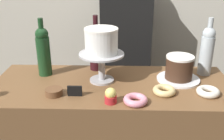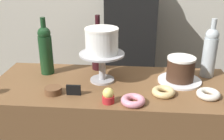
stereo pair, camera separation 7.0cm
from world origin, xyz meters
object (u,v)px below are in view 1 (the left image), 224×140
donut_pink (135,100)px  donut_glazed (164,91)px  cookie_stack (54,92)px  price_sign_chalkboard (75,91)px  white_layer_cake (101,41)px  wine_bottle_green (43,50)px  wine_bottle_clear (207,50)px  barista_figure (125,63)px  cupcake_lemon (112,96)px  chocolate_round_cake (179,67)px  wine_bottle_dark_red (96,46)px  cake_stand_pedestal (102,62)px  donut_sugar (208,92)px

donut_pink → donut_glazed: size_ratio=1.00×
cookie_stack → price_sign_chalkboard: bearing=-3.1°
donut_glazed → white_layer_cake: bearing=156.3°
wine_bottle_green → white_layer_cake: bearing=-13.8°
wine_bottle_clear → barista_figure: barista_figure is taller
cupcake_lemon → chocolate_round_cake: bearing=36.6°
wine_bottle_dark_red → donut_pink: wine_bottle_dark_red is taller
chocolate_round_cake → wine_bottle_green: bearing=175.8°
cupcake_lemon → donut_pink: (0.11, -0.00, -0.02)m
cake_stand_pedestal → price_sign_chalkboard: bearing=-124.1°
cookie_stack → donut_glazed: bearing=3.4°
white_layer_cake → wine_bottle_green: 0.35m
wine_bottle_dark_red → donut_glazed: bearing=-40.9°
cupcake_lemon → cake_stand_pedestal: bearing=104.2°
wine_bottle_green → donut_glazed: bearing=-18.8°
wine_bottle_dark_red → cookie_stack: (-0.18, -0.34, -0.13)m
donut_sugar → wine_bottle_green: bearing=165.3°
chocolate_round_cake → price_sign_chalkboard: chocolate_round_cake is taller
donut_sugar → barista_figure: (-0.39, 0.72, -0.13)m
wine_bottle_dark_red → donut_sugar: bearing=-29.0°
cupcake_lemon → barista_figure: size_ratio=0.05×
chocolate_round_cake → cookie_stack: (-0.64, -0.20, -0.06)m
white_layer_cake → wine_bottle_clear: wine_bottle_clear is taller
cake_stand_pedestal → cupcake_lemon: size_ratio=3.20×
chocolate_round_cake → cupcake_lemon: size_ratio=2.00×
chocolate_round_cake → cupcake_lemon: bearing=-143.4°
wine_bottle_green → donut_sugar: size_ratio=2.91×
wine_bottle_dark_red → barista_figure: (0.18, 0.40, -0.26)m
cake_stand_pedestal → wine_bottle_dark_red: wine_bottle_dark_red is taller
donut_pink → barista_figure: size_ratio=0.07×
cake_stand_pedestal → price_sign_chalkboard: size_ratio=3.40×
donut_pink → cake_stand_pedestal: bearing=125.4°
wine_bottle_green → wine_bottle_dark_red: bearing=17.9°
price_sign_chalkboard → white_layer_cake: bearing=55.9°
cupcake_lemon → donut_sugar: bearing=11.4°
wine_bottle_green → cookie_stack: 0.30m
cake_stand_pedestal → donut_pink: cake_stand_pedestal is taller
wine_bottle_green → price_sign_chalkboard: (0.21, -0.26, -0.12)m
cupcake_lemon → donut_pink: size_ratio=0.66×
wine_bottle_dark_red → donut_sugar: wine_bottle_dark_red is taller
wine_bottle_clear → wine_bottle_green: 0.91m
donut_pink → cookie_stack: bearing=170.2°
donut_sugar → donut_pink: same height
donut_glazed → cookie_stack: size_ratio=1.33×
donut_pink → price_sign_chalkboard: (-0.29, 0.06, 0.01)m
cupcake_lemon → donut_pink: bearing=-0.2°
cake_stand_pedestal → donut_glazed: bearing=-23.7°
chocolate_round_cake → cupcake_lemon: 0.45m
white_layer_cake → donut_pink: (0.17, -0.24, -0.21)m
white_layer_cake → price_sign_chalkboard: white_layer_cake is taller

